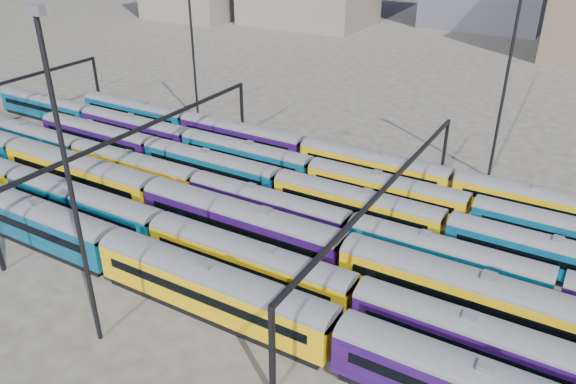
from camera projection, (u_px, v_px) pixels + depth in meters
The scene contains 13 objects.
ground at pixel (292, 231), 59.50m from camera, with size 500.00×500.00×0.00m, color #443F3A.
rake_0 at pixel (212, 285), 46.17m from camera, with size 114.08×3.34×5.64m.
rake_1 at pixel (248, 259), 50.05m from camera, with size 104.68×3.07×5.16m.
rake_2 at pixel (240, 220), 55.71m from camera, with size 113.45×3.32×5.61m.
rake_3 at pixel (267, 203), 59.74m from camera, with size 133.78×2.80×4.70m.
rake_4 at pixel (356, 202), 59.91m from camera, with size 96.83×2.84×4.77m.
rake_5 at pixel (386, 187), 63.14m from camera, with size 133.03×2.78×4.67m.
rake_6 at pixel (453, 182), 64.16m from camera, with size 117.17×2.86×4.80m.
gantry_1 at pixel (144, 136), 65.35m from camera, with size 0.35×40.35×8.03m.
gantry_2 at pixel (385, 196), 51.90m from camera, with size 0.35×40.35×8.03m.
mast_1 at pixel (191, 31), 83.40m from camera, with size 1.40×0.50×25.60m.
mast_2 at pixel (69, 181), 38.46m from camera, with size 1.40×0.50×25.60m.
mast_3 at pixel (508, 68), 64.75m from camera, with size 1.40×0.50×25.60m.
Camera 1 is at (25.39, -44.18, 31.00)m, focal length 35.00 mm.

